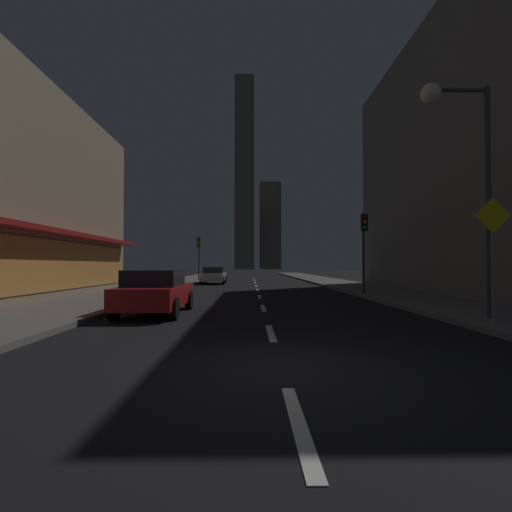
{
  "coord_description": "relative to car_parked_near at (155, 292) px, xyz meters",
  "views": [
    {
      "loc": [
        -0.49,
        -5.9,
        1.61
      ],
      "look_at": [
        0.0,
        25.18,
        2.35
      ],
      "focal_mm": 26.94,
      "sensor_mm": 36.0,
      "label": 1
    }
  ],
  "objects": [
    {
      "name": "ground_plane",
      "position": [
        3.6,
        25.24,
        -0.79
      ],
      "size": [
        78.0,
        136.0,
        0.1
      ],
      "primitive_type": "cube",
      "color": "black"
    },
    {
      "name": "car_parked_far",
      "position": [
        0.0,
        20.43,
        0.0
      ],
      "size": [
        1.98,
        4.24,
        1.45
      ],
      "color": "silver",
      "rests_on": "ground"
    },
    {
      "name": "pedestrian_crossing_sign",
      "position": [
        9.2,
        -3.16,
        1.28
      ],
      "size": [
        0.91,
        0.08,
        3.15
      ],
      "color": "slate",
      "rests_on": "sidewalk_right"
    },
    {
      "name": "building_apartment_right",
      "position": [
        18.1,
        9.24,
        6.78
      ],
      "size": [
        11.0,
        20.0,
        15.04
      ],
      "primitive_type": "cube",
      "color": "slate",
      "rests_on": "ground"
    },
    {
      "name": "fire_hydrant_far_left",
      "position": [
        -2.3,
        15.88,
        -0.29
      ],
      "size": [
        0.42,
        0.3,
        0.65
      ],
      "color": "gold",
      "rests_on": "sidewalk_left"
    },
    {
      "name": "skyscraper_distant_mid",
      "position": [
        11.68,
        149.61,
        17.46
      ],
      "size": [
        8.8,
        8.51,
        36.4
      ],
      "primitive_type": "cube",
      "color": "brown",
      "rests_on": "ground"
    },
    {
      "name": "sidewalk_right",
      "position": [
        10.6,
        25.24,
        -0.67
      ],
      "size": [
        4.0,
        76.0,
        0.15
      ],
      "primitive_type": "cube",
      "color": "#605E59",
      "rests_on": "ground"
    },
    {
      "name": "street_lamp_right",
      "position": [
        8.98,
        -2.05,
        4.33
      ],
      "size": [
        1.96,
        0.56,
        6.58
      ],
      "color": "#38383D",
      "rests_on": "sidewalk_right"
    },
    {
      "name": "sidewalk_left",
      "position": [
        -3.4,
        25.24,
        -0.67
      ],
      "size": [
        4.0,
        76.0,
        0.15
      ],
      "primitive_type": "cube",
      "color": "#605E59",
      "rests_on": "ground"
    },
    {
      "name": "lane_marking_center",
      "position": [
        3.6,
        12.04,
        -0.73
      ],
      "size": [
        0.16,
        43.8,
        0.01
      ],
      "color": "silver",
      "rests_on": "ground"
    },
    {
      "name": "traffic_light_far_left",
      "position": [
        -1.9,
        24.92,
        2.45
      ],
      "size": [
        0.32,
        0.48,
        4.2
      ],
      "color": "#2D2D2D",
      "rests_on": "sidewalk_left"
    },
    {
      "name": "skyscraper_distant_tall",
      "position": [
        0.95,
        138.24,
        37.25
      ],
      "size": [
        7.56,
        7.47,
        75.99
      ],
      "primitive_type": "cube",
      "color": "#655F4B",
      "rests_on": "ground"
    },
    {
      "name": "car_parked_near",
      "position": [
        0.0,
        0.0,
        0.0
      ],
      "size": [
        1.98,
        4.24,
        1.45
      ],
      "color": "#B21919",
      "rests_on": "ground"
    },
    {
      "name": "traffic_light_near_right",
      "position": [
        9.1,
        7.35,
        2.45
      ],
      "size": [
        0.32,
        0.48,
        4.2
      ],
      "color": "#2D2D2D",
      "rests_on": "sidewalk_right"
    }
  ]
}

